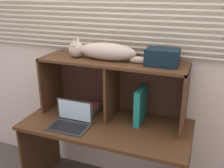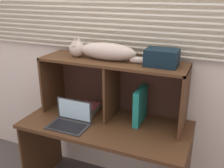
# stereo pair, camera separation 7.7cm
# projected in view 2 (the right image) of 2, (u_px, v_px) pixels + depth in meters

# --- Properties ---
(back_panel_with_blinds) EXTENTS (4.40, 0.08, 2.50)m
(back_panel_with_blinds) POSITION_uv_depth(u_px,v_px,m) (122.00, 55.00, 2.36)
(back_panel_with_blinds) COLOR beige
(back_panel_with_blinds) RESTS_ON ground
(desk) EXTENTS (1.40, 0.66, 0.76)m
(desk) POSITION_uv_depth(u_px,v_px,m) (106.00, 139.00, 2.26)
(desk) COLOR #472B17
(desk) RESTS_ON ground
(hutch_shelf_unit) EXTENTS (1.24, 0.36, 0.51)m
(hutch_shelf_unit) POSITION_uv_depth(u_px,v_px,m) (114.00, 78.00, 2.24)
(hutch_shelf_unit) COLOR #472B17
(hutch_shelf_unit) RESTS_ON desk
(cat) EXTENTS (0.83, 0.15, 0.17)m
(cat) POSITION_uv_depth(u_px,v_px,m) (103.00, 51.00, 2.16)
(cat) COLOR #B5A492
(cat) RESTS_ON hutch_shelf_unit
(laptop) EXTENTS (0.33, 0.22, 0.20)m
(laptop) POSITION_uv_depth(u_px,v_px,m) (70.00, 120.00, 2.17)
(laptop) COLOR #2B2B2B
(laptop) RESTS_ON desk
(binder_upright) EXTENTS (0.05, 0.25, 0.31)m
(binder_upright) POSITION_uv_depth(u_px,v_px,m) (140.00, 105.00, 2.18)
(binder_upright) COLOR #1B7D6E
(binder_upright) RESTS_ON desk
(book_stack) EXTENTS (0.19, 0.23, 0.07)m
(book_stack) POSITION_uv_depth(u_px,v_px,m) (89.00, 109.00, 2.40)
(book_stack) COLOR tan
(book_stack) RESTS_ON desk
(storage_box) EXTENTS (0.25, 0.18, 0.13)m
(storage_box) POSITION_uv_depth(u_px,v_px,m) (162.00, 58.00, 1.98)
(storage_box) COLOR black
(storage_box) RESTS_ON hutch_shelf_unit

